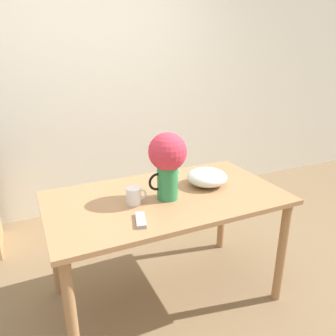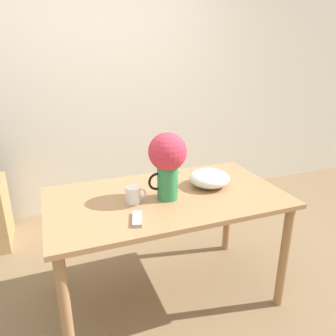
% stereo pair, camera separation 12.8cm
% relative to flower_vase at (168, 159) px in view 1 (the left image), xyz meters
% --- Properties ---
extents(ground_plane, '(12.00, 12.00, 0.00)m').
position_rel_flower_vase_xyz_m(ground_plane, '(-0.15, -0.03, -1.03)').
color(ground_plane, '#7F6647').
extents(wall_back, '(8.00, 0.05, 2.60)m').
position_rel_flower_vase_xyz_m(wall_back, '(-0.15, 1.66, 0.27)').
color(wall_back, silver).
rests_on(wall_back, ground_plane).
extents(table, '(1.49, 0.83, 0.78)m').
position_rel_flower_vase_xyz_m(table, '(0.01, 0.03, -0.36)').
color(table, '#A3754C').
rests_on(table, ground_plane).
extents(flower_vase, '(0.24, 0.23, 0.42)m').
position_rel_flower_vase_xyz_m(flower_vase, '(0.00, 0.00, 0.00)').
color(flower_vase, '#2D844C').
rests_on(flower_vase, table).
extents(coffee_mug, '(0.13, 0.09, 0.10)m').
position_rel_flower_vase_xyz_m(coffee_mug, '(-0.21, 0.02, -0.21)').
color(coffee_mug, white).
rests_on(coffee_mug, table).
extents(white_bowl, '(0.27, 0.27, 0.11)m').
position_rel_flower_vase_xyz_m(white_bowl, '(0.33, 0.08, -0.20)').
color(white_bowl, silver).
rests_on(white_bowl, table).
extents(remote_control, '(0.09, 0.17, 0.02)m').
position_rel_flower_vase_xyz_m(remote_control, '(-0.26, -0.21, -0.25)').
color(remote_control, '#999999').
rests_on(remote_control, table).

